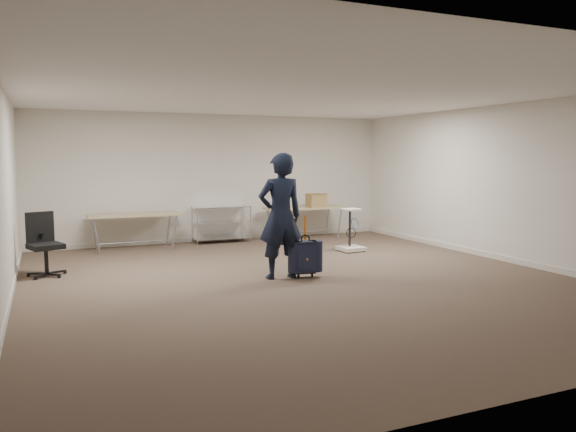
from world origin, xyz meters
name	(u,v)px	position (x,y,z in m)	size (l,w,h in m)	color
ground	(302,280)	(0.00, 0.00, 0.00)	(9.00, 9.00, 0.00)	#413227
room_shell	(269,262)	(0.00, 1.38, 0.05)	(8.00, 9.00, 9.00)	silver
folding_table_left	(134,216)	(-1.90, 3.95, 0.68)	(1.80, 0.75, 0.73)	tan
folding_table_right	(305,209)	(1.90, 3.95, 0.68)	(1.80, 0.75, 0.73)	tan
wire_shelf	(221,222)	(0.00, 4.20, 0.44)	(1.22, 0.47, 0.80)	silver
person	(280,216)	(-0.24, 0.29, 0.96)	(0.70, 0.46, 1.93)	black
suitcase	(305,257)	(0.13, 0.17, 0.33)	(0.38, 0.26, 0.96)	black
office_chair	(45,257)	(-3.57, 1.93, 0.30)	(0.61, 0.61, 1.00)	black
equipment_cart	(351,240)	(2.02, 2.04, 0.22)	(0.48, 0.48, 0.85)	#EEEBCC
cardboard_box	(316,200)	(2.17, 3.91, 0.88)	(0.40, 0.30, 0.30)	#A46B4C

